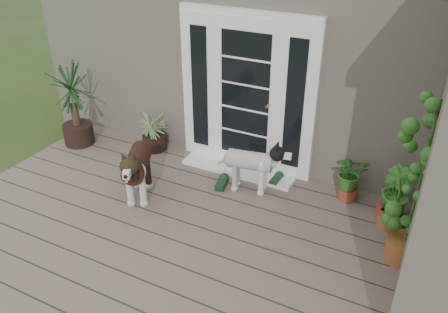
% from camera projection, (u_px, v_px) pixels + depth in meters
% --- Properties ---
extents(deck, '(6.20, 4.60, 0.12)m').
position_uv_depth(deck, '(174.00, 269.00, 4.72)').
color(deck, '#6B5B4C').
rests_on(deck, ground).
extents(house_main, '(7.40, 4.00, 3.10)m').
position_uv_depth(house_main, '(311.00, 32.00, 7.28)').
color(house_main, '#665E54').
rests_on(house_main, ground).
extents(door_unit, '(1.90, 0.14, 2.15)m').
position_uv_depth(door_unit, '(246.00, 94.00, 5.94)').
color(door_unit, white).
rests_on(door_unit, deck).
extents(door_step, '(1.60, 0.40, 0.05)m').
position_uv_depth(door_step, '(239.00, 169.00, 6.31)').
color(door_step, white).
rests_on(door_step, deck).
extents(brindle_dog, '(0.71, 0.95, 0.73)m').
position_uv_depth(brindle_dog, '(138.00, 172.00, 5.59)').
color(brindle_dog, '#321A12').
rests_on(brindle_dog, deck).
extents(white_dog, '(0.81, 0.46, 0.64)m').
position_uv_depth(white_dog, '(250.00, 169.00, 5.75)').
color(white_dog, silver).
rests_on(white_dog, deck).
extents(spider_plant, '(0.70, 0.70, 0.64)m').
position_uv_depth(spider_plant, '(154.00, 130.00, 6.71)').
color(spider_plant, '#9EB56F').
rests_on(spider_plant, deck).
extents(yucca, '(0.87, 0.87, 1.24)m').
position_uv_depth(yucca, '(74.00, 106.00, 6.73)').
color(yucca, black).
rests_on(yucca, deck).
extents(herb_a, '(0.58, 0.58, 0.54)m').
position_uv_depth(herb_a, '(349.00, 181.00, 5.59)').
color(herb_a, '#245B1A').
rests_on(herb_a, deck).
extents(herb_b, '(0.51, 0.51, 0.54)m').
position_uv_depth(herb_b, '(392.00, 206.00, 5.12)').
color(herb_b, '#1D5117').
rests_on(herb_b, deck).
extents(herb_c, '(0.32, 0.32, 0.48)m').
position_uv_depth(herb_c, '(391.00, 200.00, 5.28)').
color(herb_c, '#2D651C').
rests_on(herb_c, deck).
extents(sapling, '(0.62, 0.62, 1.89)m').
position_uv_depth(sapling, '(419.00, 184.00, 4.29)').
color(sapling, '#1B601E').
rests_on(sapling, deck).
extents(clog_left, '(0.23, 0.37, 0.10)m').
position_uv_depth(clog_left, '(222.00, 182.00, 5.96)').
color(clog_left, black).
rests_on(clog_left, deck).
extents(clog_right, '(0.16, 0.33, 0.10)m').
position_uv_depth(clog_right, '(276.00, 180.00, 6.02)').
color(clog_right, '#163721').
rests_on(clog_right, deck).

